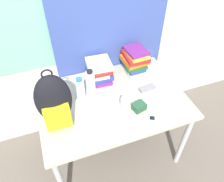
{
  "coord_description": "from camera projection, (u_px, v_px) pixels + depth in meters",
  "views": [
    {
      "loc": [
        -0.45,
        -0.8,
        2.16
      ],
      "look_at": [
        0.0,
        0.44,
        0.88
      ],
      "focal_mm": 35.0,
      "sensor_mm": 36.0,
      "label": 1
    }
  ],
  "objects": [
    {
      "name": "sports_bottle",
      "position": [
        91.0,
        83.0,
        1.87
      ],
      "size": [
        0.08,
        0.08,
        0.27
      ],
      "color": "white",
      "rests_on": "desk"
    },
    {
      "name": "desk",
      "position": [
        112.0,
        106.0,
        1.97
      ],
      "size": [
        1.28,
        0.89,
        0.78
      ],
      "color": "#B7B299",
      "rests_on": "ground_plane"
    },
    {
      "name": "sunscreen_bottle",
      "position": [
        123.0,
        104.0,
        1.76
      ],
      "size": [
        0.05,
        0.05,
        0.17
      ],
      "color": "white",
      "rests_on": "desk"
    },
    {
      "name": "sunglasses_case",
      "position": [
        147.0,
        88.0,
        1.99
      ],
      "size": [
        0.16,
        0.07,
        0.04
      ],
      "color": "gray",
      "rests_on": "desk"
    },
    {
      "name": "backpack",
      "position": [
        54.0,
        101.0,
        1.59
      ],
      "size": [
        0.27,
        0.21,
        0.51
      ],
      "color": "black",
      "rests_on": "desk"
    },
    {
      "name": "camera_pouch",
      "position": [
        139.0,
        107.0,
        1.81
      ],
      "size": [
        0.12,
        0.11,
        0.06
      ],
      "color": "#234C33",
      "rests_on": "desk"
    },
    {
      "name": "book_stack_center",
      "position": [
        135.0,
        60.0,
        2.11
      ],
      "size": [
        0.23,
        0.25,
        0.25
      ],
      "color": "silver",
      "rests_on": "desk"
    },
    {
      "name": "book_stack_left",
      "position": [
        99.0,
        71.0,
        2.04
      ],
      "size": [
        0.24,
        0.26,
        0.2
      ],
      "color": "#6B2370",
      "rests_on": "desk"
    },
    {
      "name": "water_bottle",
      "position": [
        80.0,
        90.0,
        1.84
      ],
      "size": [
        0.08,
        0.08,
        0.24
      ],
      "color": "silver",
      "rests_on": "desk"
    },
    {
      "name": "curtain_blue",
      "position": [
        111.0,
        22.0,
        1.95
      ],
      "size": [
        1.09,
        0.04,
        2.5
      ],
      "color": "#384C93",
      "rests_on": "ground_plane"
    },
    {
      "name": "cell_phone",
      "position": [
        152.0,
        119.0,
        1.75
      ],
      "size": [
        0.09,
        0.1,
        0.02
      ],
      "color": "#B7BCC6",
      "rests_on": "desk"
    },
    {
      "name": "wall_back",
      "position": [
        91.0,
        22.0,
        1.94
      ],
      "size": [
        6.0,
        0.06,
        2.5
      ],
      "color": "beige",
      "rests_on": "ground_plane"
    }
  ]
}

